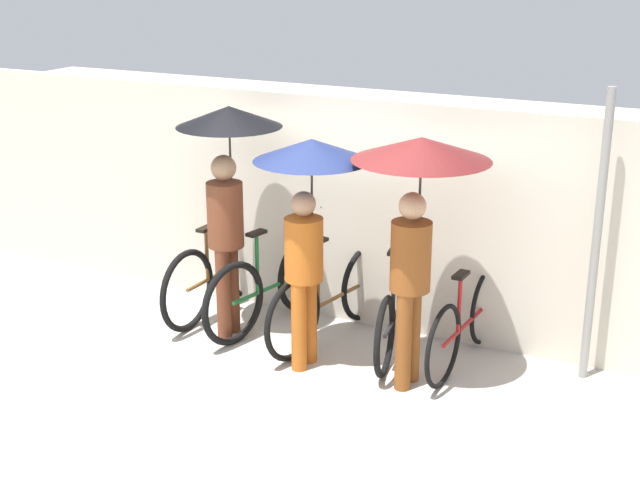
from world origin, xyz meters
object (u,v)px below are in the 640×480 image
(parked_bicycle_0, at_px, (219,273))
(parked_bicycle_2, at_px, (331,298))
(pedestrian_leading, at_px, (228,162))
(pedestrian_trailing, at_px, (418,189))
(parked_bicycle_4, at_px, (466,322))
(pedestrian_center, at_px, (309,192))
(parked_bicycle_3, at_px, (397,311))
(parked_bicycle_1, at_px, (271,286))

(parked_bicycle_0, xyz_separation_m, parked_bicycle_2, (1.24, -0.07, -0.01))
(pedestrian_leading, xyz_separation_m, pedestrian_trailing, (1.82, -0.17, 0.02))
(parked_bicycle_4, height_order, pedestrian_trailing, pedestrian_trailing)
(pedestrian_center, relative_size, pedestrian_trailing, 0.96)
(parked_bicycle_3, relative_size, pedestrian_center, 0.87)
(parked_bicycle_4, distance_m, pedestrian_leading, 2.46)
(parked_bicycle_0, bearing_deg, pedestrian_center, -112.32)
(parked_bicycle_2, xyz_separation_m, pedestrian_center, (0.04, -0.51, 1.12))
(parked_bicycle_2, distance_m, parked_bicycle_3, 0.62)
(parked_bicycle_3, bearing_deg, parked_bicycle_4, -99.45)
(parked_bicycle_1, height_order, pedestrian_leading, pedestrian_leading)
(parked_bicycle_2, height_order, parked_bicycle_4, parked_bicycle_2)
(parked_bicycle_4, distance_m, pedestrian_trailing, 1.38)
(parked_bicycle_4, bearing_deg, parked_bicycle_0, 93.08)
(pedestrian_center, bearing_deg, parked_bicycle_3, 45.39)
(parked_bicycle_4, bearing_deg, pedestrian_trailing, 153.18)
(parked_bicycle_0, relative_size, pedestrian_center, 0.92)
(parked_bicycle_2, bearing_deg, pedestrian_trailing, -104.59)
(parked_bicycle_1, height_order, parked_bicycle_4, parked_bicycle_1)
(parked_bicycle_4, height_order, pedestrian_center, pedestrian_center)
(parked_bicycle_1, height_order, pedestrian_trailing, pedestrian_trailing)
(parked_bicycle_0, bearing_deg, parked_bicycle_2, -91.19)
(parked_bicycle_1, bearing_deg, parked_bicycle_0, 94.52)
(parked_bicycle_0, distance_m, pedestrian_leading, 1.30)
(parked_bicycle_2, distance_m, parked_bicycle_4, 1.24)
(parked_bicycle_4, bearing_deg, parked_bicycle_2, 96.08)
(parked_bicycle_3, distance_m, pedestrian_leading, 1.96)
(parked_bicycle_1, distance_m, parked_bicycle_3, 1.23)
(pedestrian_center, bearing_deg, pedestrian_leading, 166.95)
(parked_bicycle_0, xyz_separation_m, pedestrian_center, (1.28, -0.58, 1.10))
(pedestrian_trailing, bearing_deg, parked_bicycle_1, 166.48)
(parked_bicycle_4, relative_size, pedestrian_center, 0.86)
(parked_bicycle_1, relative_size, parked_bicycle_2, 0.96)
(parked_bicycle_2, xyz_separation_m, pedestrian_leading, (-0.87, -0.27, 1.21))
(parked_bicycle_1, distance_m, parked_bicycle_4, 1.85)
(parked_bicycle_3, xyz_separation_m, pedestrian_center, (-0.57, -0.55, 1.14))
(parked_bicycle_3, distance_m, pedestrian_center, 1.39)
(parked_bicycle_2, height_order, parked_bicycle_3, parked_bicycle_3)
(pedestrian_center, bearing_deg, pedestrian_trailing, 5.89)
(parked_bicycle_4, bearing_deg, pedestrian_leading, 102.38)
(pedestrian_center, bearing_deg, parked_bicycle_4, 26.87)
(parked_bicycle_3, xyz_separation_m, parked_bicycle_4, (0.62, 0.01, 0.00))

